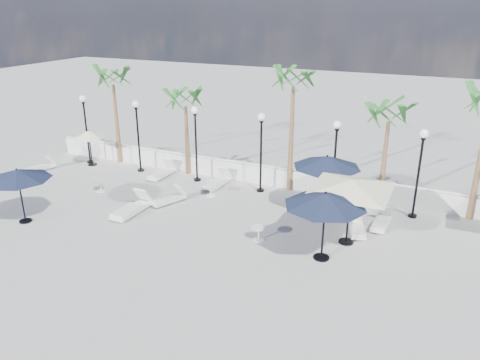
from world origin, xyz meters
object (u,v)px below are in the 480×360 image
at_px(lounger_0, 40,167).
at_px(parasol_navy_right, 325,200).
at_px(lounger_4, 168,199).
at_px(lounger_1, 131,208).
at_px(parasol_navy_left, 17,175).
at_px(lounger_5, 381,222).
at_px(parasol_cream_sq_a, 352,180).
at_px(lounger_3, 217,182).
at_px(parasol_cream_small, 89,135).
at_px(lounger_6, 357,227).
at_px(lounger_2, 162,172).
at_px(parasol_navy_mid, 327,162).

xyz_separation_m(lounger_0, parasol_navy_right, (16.39, -2.79, 2.06)).
bearing_deg(parasol_navy_right, lounger_4, 165.91).
relative_size(lounger_1, parasol_navy_left, 0.81).
bearing_deg(lounger_0, lounger_5, 20.88).
bearing_deg(lounger_4, lounger_1, -92.87).
bearing_deg(lounger_5, parasol_cream_sq_a, -114.46).
height_order(lounger_1, parasol_navy_right, parasol_navy_right).
bearing_deg(lounger_3, parasol_cream_small, -177.55).
height_order(lounger_0, lounger_3, lounger_3).
height_order(lounger_5, parasol_navy_right, parasol_navy_right).
bearing_deg(parasol_navy_right, parasol_navy_left, -169.63).
distance_m(lounger_1, lounger_5, 10.49).
relative_size(lounger_6, parasol_cream_small, 0.87).
relative_size(lounger_0, parasol_navy_right, 0.60).
height_order(lounger_5, lounger_6, lounger_6).
bearing_deg(lounger_5, lounger_6, -128.50).
relative_size(parasol_navy_right, parasol_cream_small, 1.41).
relative_size(lounger_2, lounger_3, 1.00).
bearing_deg(lounger_3, lounger_0, -166.56).
bearing_deg(lounger_6, lounger_2, 151.85).
height_order(lounger_1, parasol_navy_mid, parasol_navy_mid).
bearing_deg(parasol_navy_right, lounger_2, 154.38).
xyz_separation_m(lounger_0, lounger_5, (17.92, 0.69, 0.01)).
bearing_deg(parasol_navy_right, parasol_navy_mid, 103.94).
bearing_deg(parasol_cream_sq_a, lounger_0, 175.78).
bearing_deg(lounger_5, lounger_2, 176.20).
height_order(lounger_2, lounger_5, lounger_2).
xyz_separation_m(lounger_5, parasol_navy_mid, (-2.51, 0.47, 2.07)).
xyz_separation_m(lounger_0, lounger_3, (9.80, 1.93, 0.04)).
bearing_deg(lounger_3, parasol_navy_mid, -5.49).
xyz_separation_m(lounger_3, parasol_navy_right, (6.59, -4.72, 2.02)).
relative_size(parasol_navy_mid, parasol_cream_small, 1.41).
relative_size(lounger_4, lounger_6, 1.03).
bearing_deg(parasol_navy_right, lounger_1, 178.23).
xyz_separation_m(lounger_4, lounger_5, (9.18, 1.56, -0.01)).
height_order(lounger_0, parasol_cream_small, parasol_cream_small).
distance_m(lounger_0, parasol_navy_mid, 15.59).
distance_m(lounger_4, parasol_navy_left, 6.29).
xyz_separation_m(lounger_5, lounger_6, (-0.79, -0.91, 0.00)).
relative_size(lounger_1, lounger_5, 1.27).
relative_size(lounger_0, lounger_5, 1.01).
xyz_separation_m(lounger_2, lounger_6, (10.57, -2.15, -0.03)).
bearing_deg(lounger_2, parasol_cream_small, -179.87).
xyz_separation_m(lounger_5, parasol_navy_left, (-13.56, -5.68, 1.86)).
bearing_deg(parasol_navy_right, lounger_0, 170.35).
xyz_separation_m(lounger_4, parasol_navy_mid, (6.67, 2.03, 2.06)).
distance_m(lounger_3, lounger_6, 7.63).
bearing_deg(parasol_navy_right, lounger_5, 66.29).
height_order(lounger_3, parasol_navy_right, parasol_navy_right).
bearing_deg(lounger_1, lounger_0, 162.97).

